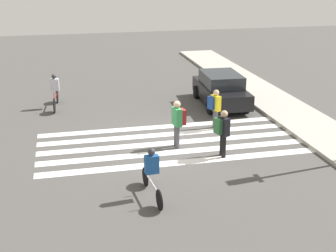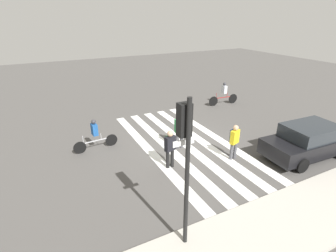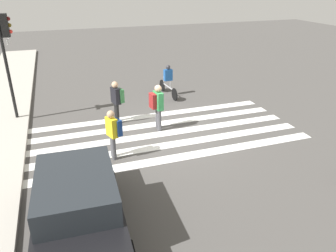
# 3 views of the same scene
# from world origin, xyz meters

# --- Properties ---
(ground_plane) EXTENTS (60.00, 60.00, 0.00)m
(ground_plane) POSITION_xyz_m (0.00, 0.00, 0.00)
(ground_plane) COLOR #4C4947
(sidewalk_curb) EXTENTS (36.00, 2.50, 0.14)m
(sidewalk_curb) POSITION_xyz_m (0.00, 6.25, 0.07)
(sidewalk_curb) COLOR #ADA89E
(sidewalk_curb) RESTS_ON ground_plane
(crosswalk_stripes) EXTENTS (4.24, 10.00, 0.01)m
(crosswalk_stripes) POSITION_xyz_m (0.00, 0.00, 0.00)
(crosswalk_stripes) COLOR white
(crosswalk_stripes) RESTS_ON ground_plane
(traffic_light) EXTENTS (0.60, 0.50, 4.43)m
(traffic_light) POSITION_xyz_m (3.22, 5.33, 3.10)
(traffic_light) COLOR black
(traffic_light) RESTS_ON ground_plane
(pedestrian_child_with_backpack) EXTENTS (0.52, 0.48, 1.72)m
(pedestrian_child_with_backpack) POSITION_xyz_m (1.67, 1.52, 1.01)
(pedestrian_child_with_backpack) COLOR black
(pedestrian_child_with_backpack) RESTS_ON ground_plane
(pedestrian_adult_yellow_jacket) EXTENTS (0.51, 0.48, 1.67)m
(pedestrian_adult_yellow_jacket) POSITION_xyz_m (-1.22, 2.20, 0.98)
(pedestrian_adult_yellow_jacket) COLOR #4C4C51
(pedestrian_adult_yellow_jacket) RESTS_ON ground_plane
(pedestrian_adult_tall_backpack) EXTENTS (0.53, 0.46, 1.80)m
(pedestrian_adult_tall_backpack) POSITION_xyz_m (0.45, 0.21, 1.06)
(pedestrian_adult_tall_backpack) COLOR #4C4C51
(pedestrian_adult_tall_backpack) RESTS_ON ground_plane
(cyclist_far_lane) EXTENTS (2.36, 0.42, 1.64)m
(cyclist_far_lane) POSITION_xyz_m (-5.71, -4.24, 0.87)
(cyclist_far_lane) COLOR black
(cyclist_far_lane) RESTS_ON ground_plane
(cyclist_mid_street) EXTENTS (2.17, 0.42, 1.57)m
(cyclist_mid_street) POSITION_xyz_m (4.15, -1.51, 0.86)
(cyclist_mid_street) COLOR black
(cyclist_mid_street) RESTS_ON ground_plane
(car_parked_dark_suv) EXTENTS (4.43, 2.13, 1.56)m
(car_parked_dark_suv) POSITION_xyz_m (-4.43, 3.58, 0.79)
(car_parked_dark_suv) COLOR black
(car_parked_dark_suv) RESTS_ON ground_plane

